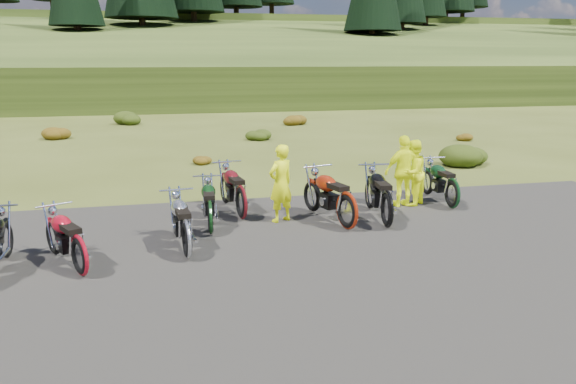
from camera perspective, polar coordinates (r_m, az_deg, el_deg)
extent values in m
plane|color=#3F4818|center=(10.50, -3.06, -6.12)|extent=(300.00, 300.00, 0.00)
cube|color=black|center=(8.67, -0.76, -10.44)|extent=(20.00, 12.00, 0.04)
cube|color=#273612|center=(119.82, -12.29, 11.45)|extent=(300.00, 90.00, 9.17)
cylinder|color=black|center=(86.07, -22.75, 16.94)|extent=(0.70, 0.70, 2.20)
cylinder|color=black|center=(60.25, -20.53, 14.68)|extent=(0.70, 0.70, 2.20)
cylinder|color=black|center=(65.86, -14.56, 15.95)|extent=(0.70, 0.70, 2.20)
cylinder|color=black|center=(72.05, -9.52, 16.88)|extent=(0.70, 0.70, 2.20)
cylinder|color=black|center=(78.70, -5.27, 17.57)|extent=(0.70, 0.70, 2.20)
cylinder|color=black|center=(85.67, -1.67, 17.95)|extent=(0.70, 0.70, 2.20)
cylinder|color=black|center=(63.00, 8.54, 15.08)|extent=(0.70, 0.70, 2.20)
cylinder|color=black|center=(70.89, 11.45, 15.73)|extent=(0.70, 0.70, 2.20)
cylinder|color=black|center=(78.91, 13.80, 16.23)|extent=(0.70, 0.70, 2.20)
cylinder|color=black|center=(87.04, 15.71, 16.61)|extent=(0.70, 0.70, 2.20)
cylinder|color=black|center=(95.24, 17.30, 16.92)|extent=(0.70, 0.70, 2.20)
ellipsoid|color=brown|center=(26.93, -22.58, 5.73)|extent=(1.30, 1.30, 0.77)
ellipsoid|color=#24370D|center=(31.85, -15.88, 7.42)|extent=(1.56, 1.56, 0.92)
ellipsoid|color=brown|center=(19.28, -8.94, 3.46)|extent=(0.77, 0.77, 0.45)
ellipsoid|color=#24370D|center=(24.82, -3.12, 5.99)|extent=(1.03, 1.03, 0.61)
ellipsoid|color=brown|center=(30.55, 0.58, 7.55)|extent=(1.30, 1.30, 0.77)
ellipsoid|color=#24370D|center=(19.81, 17.54, 3.95)|extent=(1.56, 1.56, 0.92)
ellipsoid|color=brown|center=(25.83, 17.21, 5.52)|extent=(0.77, 0.77, 0.45)
imported|color=#E9F60C|center=(12.13, -0.74, 0.75)|extent=(0.74, 0.65, 1.70)
imported|color=#E9F60C|center=(13.85, 12.51, 1.81)|extent=(0.98, 0.96, 1.59)
imported|color=#E9F60C|center=(13.70, 11.69, 1.98)|extent=(1.04, 0.52, 1.71)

